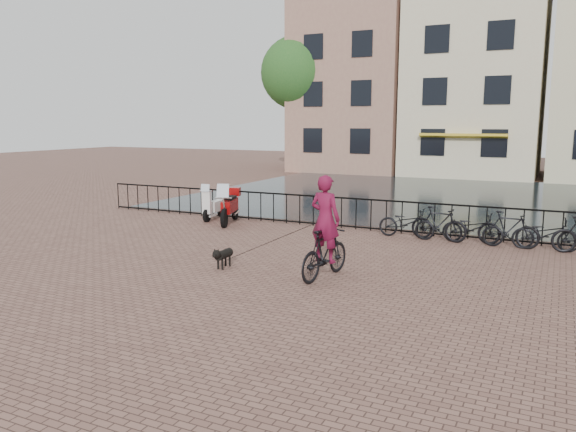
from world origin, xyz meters
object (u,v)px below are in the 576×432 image
at_px(dog, 224,257).
at_px(scooter, 214,200).
at_px(motorcycle, 230,202).
at_px(cyclist, 325,233).

distance_m(dog, scooter, 6.78).
bearing_deg(motorcycle, cyclist, -60.10).
height_order(dog, motorcycle, motorcycle).
bearing_deg(cyclist, motorcycle, -32.50).
xyz_separation_m(cyclist, dog, (-2.51, -0.22, -0.77)).
xyz_separation_m(motorcycle, scooter, (-0.93, 0.44, -0.07)).
xyz_separation_m(dog, motorcycle, (-2.99, 5.08, 0.49)).
distance_m(cyclist, dog, 2.63).
xyz_separation_m(dog, scooter, (-3.92, 5.52, 0.42)).
distance_m(dog, motorcycle, 5.91).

